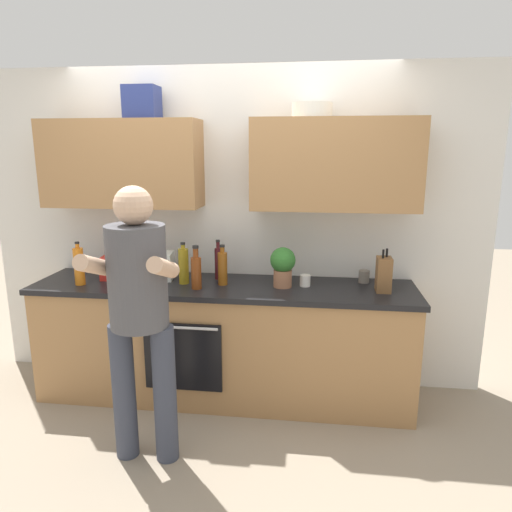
% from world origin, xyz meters
% --- Properties ---
extents(ground_plane, '(12.00, 12.00, 0.00)m').
position_xyz_m(ground_plane, '(0.00, 0.00, 0.00)').
color(ground_plane, gray).
extents(back_wall_unit, '(4.00, 0.38, 2.50)m').
position_xyz_m(back_wall_unit, '(-0.00, 0.27, 1.50)').
color(back_wall_unit, silver).
rests_on(back_wall_unit, ground).
extents(counter, '(2.84, 0.67, 0.90)m').
position_xyz_m(counter, '(-0.00, -0.00, 0.45)').
color(counter, '#A37547').
rests_on(counter, ground).
extents(person_standing, '(0.49, 0.45, 1.69)m').
position_xyz_m(person_standing, '(-0.33, -0.80, 1.00)').
color(person_standing, '#383D4C').
rests_on(person_standing, ground).
extents(bottle_wine, '(0.06, 0.06, 0.31)m').
position_xyz_m(bottle_wine, '(-0.06, 0.16, 1.03)').
color(bottle_wine, '#471419').
rests_on(bottle_wine, counter).
extents(bottle_juice, '(0.07, 0.07, 0.32)m').
position_xyz_m(bottle_juice, '(-1.05, -0.13, 1.04)').
color(bottle_juice, orange).
rests_on(bottle_juice, counter).
extents(bottle_vinegar, '(0.07, 0.07, 0.32)m').
position_xyz_m(bottle_vinegar, '(-0.17, -0.12, 1.03)').
color(bottle_vinegar, brown).
rests_on(bottle_vinegar, counter).
extents(bottle_hotsauce, '(0.06, 0.06, 0.23)m').
position_xyz_m(bottle_hotsauce, '(-0.59, -0.11, 1.00)').
color(bottle_hotsauce, red).
rests_on(bottle_hotsauce, counter).
extents(bottle_syrup, '(0.07, 0.07, 0.30)m').
position_xyz_m(bottle_syrup, '(0.00, 0.01, 1.03)').
color(bottle_syrup, '#8C4C14').
rests_on(bottle_syrup, counter).
extents(bottle_oil, '(0.08, 0.08, 0.31)m').
position_xyz_m(bottle_oil, '(-0.29, 0.00, 1.04)').
color(bottle_oil, olive).
rests_on(bottle_oil, counter).
extents(cup_coffee, '(0.08, 0.08, 0.08)m').
position_xyz_m(cup_coffee, '(0.61, 0.04, 0.94)').
color(cup_coffee, white).
rests_on(cup_coffee, counter).
extents(cup_stoneware, '(0.08, 0.08, 0.09)m').
position_xyz_m(cup_stoneware, '(1.05, 0.20, 0.95)').
color(cup_stoneware, slate).
rests_on(cup_stoneware, counter).
extents(knife_block, '(0.10, 0.14, 0.31)m').
position_xyz_m(knife_block, '(1.16, -0.01, 1.02)').
color(knife_block, brown).
rests_on(knife_block, counter).
extents(potted_herb, '(0.18, 0.18, 0.29)m').
position_xyz_m(potted_herb, '(0.45, 0.01, 1.06)').
color(potted_herb, '#9E6647').
rests_on(potted_herb, counter).
extents(grocery_bag_crisps, '(0.22, 0.17, 0.18)m').
position_xyz_m(grocery_bag_crisps, '(-0.85, 0.05, 0.99)').
color(grocery_bag_crisps, red).
rests_on(grocery_bag_crisps, counter).
extents(grocery_bag_produce, '(0.22, 0.24, 0.21)m').
position_xyz_m(grocery_bag_produce, '(-0.51, 0.10, 1.00)').
color(grocery_bag_produce, silver).
rests_on(grocery_bag_produce, counter).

